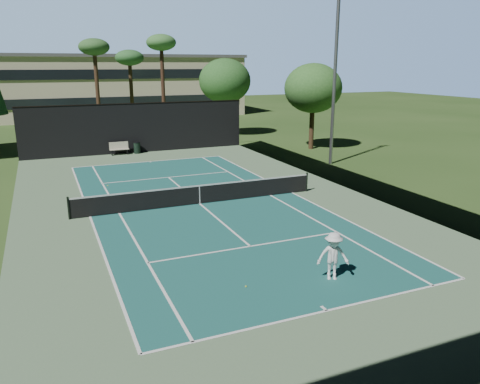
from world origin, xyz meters
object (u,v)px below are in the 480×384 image
Objects in this scene: tennis_ball_b at (190,196)px; park_bench at (119,148)px; tennis_net at (200,194)px; tennis_ball_d at (108,186)px; trash_bin at (137,148)px; tennis_ball_a at (246,287)px; player at (333,256)px; tennis_ball_c at (235,184)px.

tennis_ball_b is 14.21m from park_bench.
tennis_net is 212.44× the size of tennis_ball_d.
park_bench is at bearing 179.24° from trash_bin.
trash_bin is at bearing 90.56° from tennis_ball_b.
trash_bin is (-0.14, 14.10, 0.45)m from tennis_ball_b.
tennis_ball_b is (-0.05, 1.49, -0.53)m from tennis_net.
tennis_ball_d is at bearing 98.63° from tennis_ball_a.
player is 27.46× the size of tennis_ball_d.
tennis_ball_d is 10.57m from trash_bin.
tennis_ball_c reaches higher than tennis_ball_d.
tennis_ball_b is at bearing -47.64° from tennis_ball_d.
tennis_ball_b is at bearing -155.38° from tennis_ball_c.
park_bench is 1.59× the size of trash_bin.
park_bench is (-1.57, 14.12, 0.52)m from tennis_ball_b.
tennis_ball_d is (-2.32, 15.26, -0.00)m from tennis_ball_a.
tennis_ball_b is at bearing 92.09° from tennis_net.
tennis_ball_b is (-1.41, 11.62, -0.80)m from player.
tennis_ball_c is (1.88, 13.13, -0.80)m from player.
trash_bin is (1.43, -0.02, -0.07)m from park_bench.
tennis_ball_c is at bearing -20.74° from tennis_ball_d.
tennis_ball_c reaches higher than tennis_ball_a.
trash_bin is (-1.55, 25.72, -0.36)m from player.
tennis_ball_b is at bearing 82.16° from tennis_ball_a.
park_bench is at bearing 90.10° from tennis_ball_a.
tennis_ball_d reaches higher than tennis_ball_b.
tennis_ball_a is at bearing -97.84° from tennis_ball_b.
tennis_ball_b is (1.52, 11.05, -0.00)m from tennis_ball_a.
tennis_ball_c is (4.81, 12.56, 0.01)m from tennis_ball_a.
tennis_ball_d is at bearing 159.26° from tennis_ball_c.
trash_bin is (-0.19, 15.59, -0.08)m from tennis_net.
park_bench is (-0.05, 25.17, 0.51)m from tennis_ball_a.
player is 26.01× the size of tennis_ball_a.
tennis_net is 9.70m from tennis_ball_a.
tennis_ball_d is (-7.13, 2.70, -0.01)m from tennis_ball_c.
trash_bin is (3.70, 9.89, 0.45)m from tennis_ball_d.
tennis_net reaches higher than tennis_ball_d.
tennis_ball_d is at bearing 131.50° from player.
tennis_ball_a is (-1.58, -9.56, -0.53)m from tennis_net.
tennis_ball_b is 5.69m from tennis_ball_d.
player reaches higher than trash_bin.
trash_bin is at bearing 105.23° from tennis_ball_c.
tennis_ball_a is 15.43m from tennis_ball_d.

